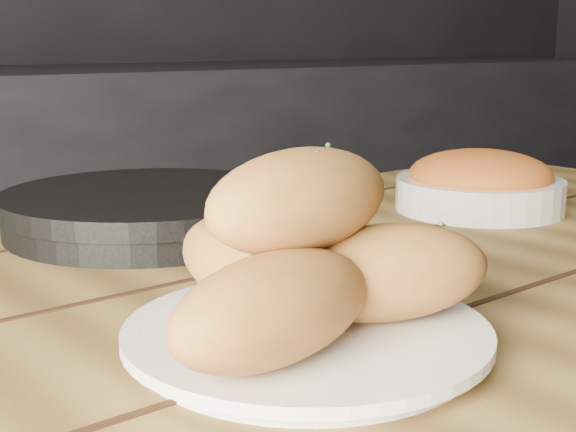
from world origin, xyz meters
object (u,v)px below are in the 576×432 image
at_px(table, 319,407).
at_px(skillet, 150,210).
at_px(plate, 307,337).
at_px(bread_rolls, 304,260).
at_px(bowl, 480,184).

bearing_deg(table, skillet, 88.75).
height_order(plate, bread_rolls, bread_rolls).
distance_m(bread_rolls, bowl, 0.52).
height_order(plate, skillet, skillet).
bearing_deg(skillet, bread_rolls, -105.02).
height_order(bread_rolls, bowl, bread_rolls).
relative_size(bread_rolls, bowl, 1.32).
bearing_deg(skillet, bowl, -23.87).
bearing_deg(bread_rolls, skillet, 74.98).
distance_m(table, bread_rolls, 0.21).
bearing_deg(bowl, bread_rolls, -155.18).
relative_size(table, skillet, 3.37).
relative_size(table, plate, 6.18).
distance_m(table, bowl, 0.42).
relative_size(plate, bread_rolls, 0.92).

